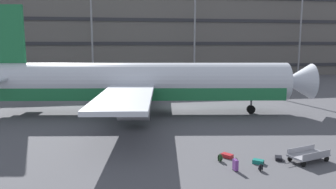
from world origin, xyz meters
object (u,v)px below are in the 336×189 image
airliner (140,83)px  suitcase_upright (279,158)px  suitcase_navy (235,165)px  backpack_teal (220,158)px  suitcase_laid_flat (258,162)px  backpack_orange (260,168)px  suitcase_silver (227,156)px  baggage_cart (308,155)px

airliner → suitcase_upright: (7.79, -15.83, -3.20)m
suitcase_navy → backpack_teal: bearing=103.2°
suitcase_upright → backpack_teal: (-3.89, 0.37, 0.13)m
suitcase_laid_flat → suitcase_navy: bearing=-154.7°
suitcase_laid_flat → backpack_orange: (-0.40, -1.17, 0.08)m
airliner → backpack_teal: bearing=-75.9°
suitcase_silver → baggage_cart: size_ratio=0.26×
suitcase_laid_flat → baggage_cart: baggage_cart is taller
backpack_teal → suitcase_upright: bearing=-5.4°
suitcase_navy → suitcase_silver: bearing=82.5°
suitcase_laid_flat → suitcase_navy: 2.09m
suitcase_navy → baggage_cart: baggage_cart is taller
baggage_cart → suitcase_laid_flat: bearing=177.1°
suitcase_upright → suitcase_silver: size_ratio=0.88×
suitcase_silver → baggage_cart: 5.22m
suitcase_laid_flat → backpack_orange: bearing=-108.9°
suitcase_navy → backpack_teal: suitcase_navy is taller
suitcase_upright → suitcase_navy: suitcase_navy is taller
backpack_teal → backpack_orange: bearing=-46.4°
airliner → suitcase_navy: size_ratio=47.18×
suitcase_upright → suitcase_laid_flat: bearing=-165.4°
suitcase_navy → backpack_teal: (-0.39, 1.68, -0.14)m
suitcase_navy → suitcase_silver: (0.31, 2.32, -0.25)m
airliner → suitcase_navy: airliner is taller
airliner → baggage_cart: 19.22m
suitcase_navy → backpack_orange: suitcase_navy is taller
suitcase_laid_flat → suitcase_upright: bearing=14.6°
airliner → suitcase_upright: airliner is taller
backpack_orange → baggage_cart: size_ratio=0.14×
airliner → baggage_cart: (9.54, -16.43, -2.88)m
suitcase_laid_flat → backpack_orange: size_ratio=1.64×
airliner → suitcase_silver: size_ratio=42.39×
suitcase_silver → suitcase_upright: bearing=-17.6°
suitcase_navy → backpack_teal: size_ratio=1.45×
suitcase_upright → baggage_cart: size_ratio=0.23×
suitcase_laid_flat → backpack_teal: bearing=160.7°
airliner → suitcase_laid_flat: size_ratio=46.99×
airliner → suitcase_silver: 15.84m
suitcase_silver → baggage_cart: (4.95, -1.61, 0.30)m
suitcase_navy → backpack_orange: size_ratio=1.63×
suitcase_laid_flat → suitcase_silver: size_ratio=0.90×
airliner → suitcase_upright: bearing=-63.8°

